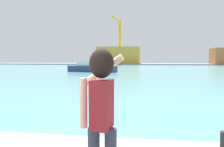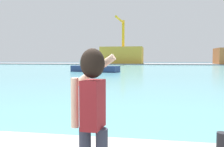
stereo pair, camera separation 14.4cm
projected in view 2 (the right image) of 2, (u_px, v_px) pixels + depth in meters
The scene contains 8 objects.
ground_plane at pixel (146, 69), 52.40m from camera, with size 220.00×220.00×0.00m, color #334751.
harbor_water at pixel (147, 68), 54.37m from camera, with size 140.00×100.00×0.02m, color #599EA8.
far_shore_dock at pixel (150, 64), 93.68m from camera, with size 140.00×20.00×0.36m, color gray.
person_photographer at pixel (92, 107), 2.79m from camera, with size 0.53×0.56×1.74m.
harbor_bollard at pixel (222, 141), 4.33m from camera, with size 0.20×0.20×0.31m, color black.
boat_moored at pixel (94, 67), 40.06m from camera, with size 8.53×4.38×2.02m.
warehouse_left at pixel (122, 55), 94.56m from camera, with size 15.76×11.72×6.31m, color gold.
port_crane at pixel (122, 36), 88.51m from camera, with size 1.47×13.91×16.04m.
Camera 2 is at (1.79, -2.86, 2.18)m, focal length 39.00 mm.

